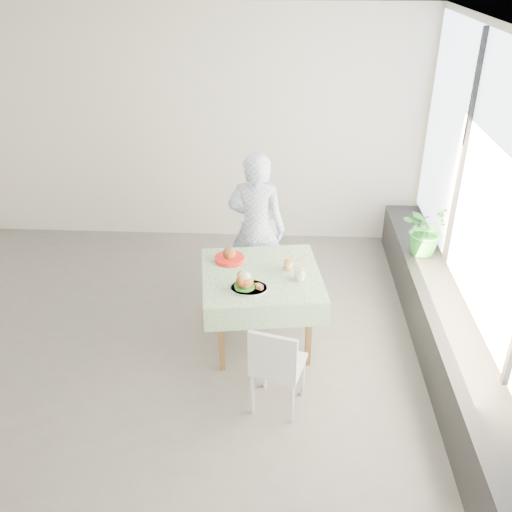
# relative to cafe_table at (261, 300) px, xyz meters

# --- Properties ---
(floor) EXTENTS (6.00, 6.00, 0.00)m
(floor) POSITION_rel_cafe_table_xyz_m (-1.16, -0.24, -0.46)
(floor) COLOR #5B5957
(floor) RESTS_ON ground
(ceiling) EXTENTS (6.00, 6.00, 0.00)m
(ceiling) POSITION_rel_cafe_table_xyz_m (-1.16, -0.24, 2.34)
(ceiling) COLOR white
(ceiling) RESTS_ON ground
(wall_back) EXTENTS (6.00, 0.02, 2.80)m
(wall_back) POSITION_rel_cafe_table_xyz_m (-1.16, 2.26, 0.94)
(wall_back) COLOR white
(wall_back) RESTS_ON ground
(wall_right) EXTENTS (0.02, 5.00, 2.80)m
(wall_right) POSITION_rel_cafe_table_xyz_m (1.84, -0.24, 0.94)
(wall_right) COLOR white
(wall_right) RESTS_ON ground
(window_pane) EXTENTS (0.01, 4.80, 2.18)m
(window_pane) POSITION_rel_cafe_table_xyz_m (1.81, -0.24, 1.19)
(window_pane) COLOR #D1E0F9
(window_pane) RESTS_ON ground
(window_ledge) EXTENTS (0.40, 4.80, 0.50)m
(window_ledge) POSITION_rel_cafe_table_xyz_m (1.64, -0.24, -0.21)
(window_ledge) COLOR black
(window_ledge) RESTS_ON ground
(cafe_table) EXTENTS (1.18, 1.18, 0.74)m
(cafe_table) POSITION_rel_cafe_table_xyz_m (0.00, 0.00, 0.00)
(cafe_table) COLOR brown
(cafe_table) RESTS_ON ground
(chair_far) EXTENTS (0.44, 0.44, 0.80)m
(chair_far) POSITION_rel_cafe_table_xyz_m (-0.04, 0.84, -0.21)
(chair_far) COLOR white
(chair_far) RESTS_ON ground
(chair_near) EXTENTS (0.47, 0.47, 0.81)m
(chair_near) POSITION_rel_cafe_table_xyz_m (0.17, -0.85, -0.21)
(chair_near) COLOR white
(chair_near) RESTS_ON ground
(diner) EXTENTS (0.64, 0.48, 1.61)m
(diner) POSITION_rel_cafe_table_xyz_m (-0.08, 0.77, 0.35)
(diner) COLOR #8EADE4
(diner) RESTS_ON ground
(main_dish) EXTENTS (0.32, 0.32, 0.17)m
(main_dish) POSITION_rel_cafe_table_xyz_m (-0.11, -0.27, 0.34)
(main_dish) COLOR white
(main_dish) RESTS_ON cafe_table
(juice_cup_orange) EXTENTS (0.09, 0.09, 0.24)m
(juice_cup_orange) POSITION_rel_cafe_table_xyz_m (0.24, 0.10, 0.34)
(juice_cup_orange) COLOR white
(juice_cup_orange) RESTS_ON cafe_table
(juice_cup_lemonade) EXTENTS (0.10, 0.10, 0.29)m
(juice_cup_lemonade) POSITION_rel_cafe_table_xyz_m (0.34, -0.08, 0.35)
(juice_cup_lemonade) COLOR white
(juice_cup_lemonade) RESTS_ON cafe_table
(second_dish) EXTENTS (0.27, 0.27, 0.13)m
(second_dish) POSITION_rel_cafe_table_xyz_m (-0.30, 0.22, 0.32)
(second_dish) COLOR red
(second_dish) RESTS_ON cafe_table
(potted_plant) EXTENTS (0.65, 0.64, 0.54)m
(potted_plant) POSITION_rel_cafe_table_xyz_m (1.64, 0.94, 0.31)
(potted_plant) COLOR #2C8536
(potted_plant) RESTS_ON window_ledge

